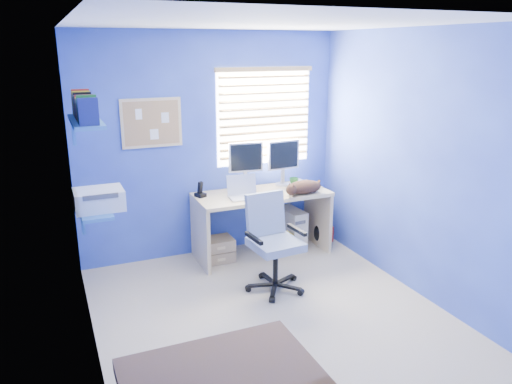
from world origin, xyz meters
name	(u,v)px	position (x,y,z in m)	size (l,w,h in m)	color
floor	(269,312)	(0.00, 0.00, 0.00)	(3.00, 3.20, 0.00)	tan
ceiling	(271,23)	(0.00, 0.00, 2.50)	(3.00, 3.20, 0.00)	white
wall_back	(211,146)	(0.00, 1.60, 1.25)	(3.00, 0.01, 2.50)	#2F41A6
wall_front	(390,248)	(0.00, -1.60, 1.25)	(3.00, 0.01, 2.50)	#2F41A6
wall_left	(82,201)	(-1.50, 0.00, 1.25)	(0.01, 3.20, 2.50)	#2F41A6
wall_right	(413,164)	(1.50, 0.00, 1.25)	(0.01, 3.20, 2.50)	#2F41A6
desk	(262,224)	(0.48, 1.26, 0.37)	(1.51, 0.65, 0.74)	tan
laptop	(245,188)	(0.23, 1.14, 0.85)	(0.33, 0.26, 0.22)	silver
monitor_left	(245,165)	(0.38, 1.51, 1.01)	(0.40, 0.12, 0.54)	silver
monitor_right	(283,163)	(0.84, 1.45, 1.01)	(0.40, 0.12, 0.54)	silver
phone	(200,189)	(-0.20, 1.38, 0.82)	(0.09, 0.11, 0.17)	black
mug	(294,182)	(0.94, 1.36, 0.79)	(0.10, 0.09, 0.10)	#1F6E26
cd_spindle	(297,183)	(0.99, 1.38, 0.78)	(0.13, 0.13, 0.07)	silver
cat	(304,187)	(0.90, 1.05, 0.81)	(0.42, 0.22, 0.15)	black
tower_pc	(291,227)	(0.93, 1.37, 0.23)	(0.19, 0.44, 0.45)	beige
drawer_boxes	(217,249)	(-0.06, 1.27, 0.14)	(0.35, 0.28, 0.27)	tan
yellow_book	(288,243)	(0.79, 1.17, 0.12)	(0.03, 0.17, 0.24)	yellow
backpack	(324,232)	(1.30, 1.23, 0.15)	(0.26, 0.20, 0.31)	black
office_chair	(273,255)	(0.24, 0.44, 0.35)	(0.59, 0.59, 0.94)	black
window_blinds	(265,117)	(0.65, 1.57, 1.55)	(1.15, 0.05, 1.10)	white
corkboard	(152,123)	(-0.65, 1.58, 1.55)	(0.64, 0.02, 0.52)	tan
wall_shelves	(91,154)	(-1.35, 0.75, 1.43)	(0.42, 0.90, 1.05)	#3872B7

